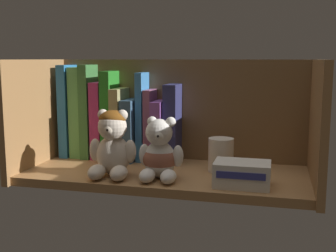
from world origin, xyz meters
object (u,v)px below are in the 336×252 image
(book_0, at_px, (71,110))
(book_6, at_px, (134,129))
(pillar_candle, at_px, (221,155))
(small_product_box, at_px, (242,174))
(book_8, at_px, (152,125))
(book_9, at_px, (162,130))
(book_3, at_px, (102,119))
(teddy_bear_smaller, at_px, (161,155))
(book_4, at_px, (113,114))
(book_7, at_px, (144,116))
(book_2, at_px, (92,111))
(book_5, at_px, (123,123))
(teddy_bear_larger, at_px, (112,145))
(book_10, at_px, (174,123))
(book_1, at_px, (81,112))

(book_0, height_order, book_6, book_0)
(pillar_candle, relative_size, small_product_box, 0.69)
(book_8, height_order, book_9, book_8)
(book_3, bearing_deg, teddy_bear_smaller, -39.66)
(book_0, xyz_separation_m, small_product_box, (0.49, -0.19, -0.10))
(book_9, bearing_deg, book_4, 180.00)
(book_6, height_order, pillar_candle, book_6)
(book_3, bearing_deg, book_4, 0.00)
(book_3, relative_size, book_6, 1.27)
(book_7, distance_m, book_8, 0.03)
(book_7, xyz_separation_m, teddy_bear_smaller, (0.09, -0.18, -0.06))
(book_2, distance_m, book_8, 0.17)
(small_product_box, bearing_deg, book_0, 158.73)
(book_5, relative_size, book_9, 1.19)
(book_0, distance_m, small_product_box, 0.53)
(book_0, height_order, teddy_bear_larger, book_0)
(book_6, distance_m, book_9, 0.08)
(book_4, distance_m, teddy_bear_larger, 0.20)
(book_5, bearing_deg, book_8, 0.00)
(book_0, bearing_deg, book_6, 0.00)
(book_2, distance_m, book_5, 0.09)
(pillar_candle, bearing_deg, book_10, 148.09)
(book_3, relative_size, book_7, 0.89)
(book_2, bearing_deg, book_9, 0.00)
(book_9, distance_m, pillar_candle, 0.19)
(book_6, relative_size, book_9, 1.01)
(book_2, height_order, book_5, book_2)
(book_1, relative_size, book_8, 1.30)
(book_2, bearing_deg, small_product_box, -24.06)
(book_2, bearing_deg, book_4, 0.00)
(book_0, distance_m, book_6, 0.19)
(book_2, bearing_deg, book_8, 0.00)
(book_10, bearing_deg, teddy_bear_larger, -119.23)
(book_6, xyz_separation_m, small_product_box, (0.30, -0.19, -0.05))
(book_4, bearing_deg, book_7, 0.00)
(book_3, bearing_deg, teddy_bear_larger, -60.93)
(teddy_bear_smaller, height_order, pillar_candle, teddy_bear_smaller)
(book_6, height_order, teddy_bear_larger, book_6)
(book_5, xyz_separation_m, book_8, (0.08, 0.00, -0.00))
(book_1, bearing_deg, book_0, -180.00)
(book_5, relative_size, teddy_bear_smaller, 1.36)
(book_8, relative_size, teddy_bear_larger, 1.23)
(book_5, bearing_deg, book_10, 0.00)
(book_2, xyz_separation_m, book_8, (0.17, 0.00, -0.03))
(book_5, height_order, book_9, book_5)
(book_2, xyz_separation_m, book_4, (0.06, 0.00, -0.01))
(book_2, height_order, book_8, book_2)
(book_0, height_order, book_4, book_0)
(book_2, bearing_deg, book_10, 0.00)
(book_0, height_order, book_7, book_0)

